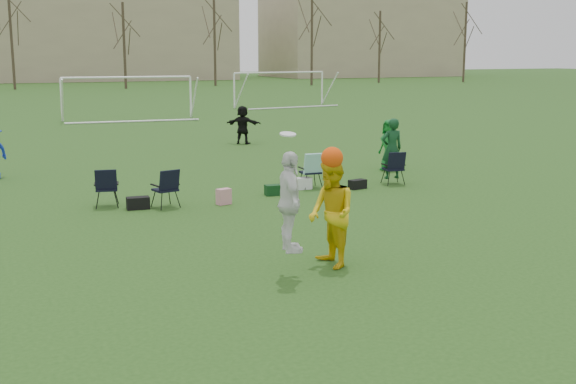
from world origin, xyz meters
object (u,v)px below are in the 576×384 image
goal_mid (127,86)px  fielder_black (243,125)px  center_contest (318,208)px  fielder_green_far (389,145)px  goal_right (280,79)px

goal_mid → fielder_black: bearing=-77.0°
center_contest → goal_mid: 30.97m
fielder_black → center_contest: 18.16m
goal_mid → fielder_green_far: bearing=-75.4°
center_contest → fielder_green_far: bearing=52.3°
goal_right → fielder_black: bearing=-125.0°
goal_mid → goal_right: 13.42m
fielder_green_far → goal_right: goal_right is taller
fielder_green_far → fielder_black: fielder_green_far is taller
fielder_green_far → goal_right: 28.98m
goal_right → goal_mid: bearing=-161.4°
fielder_black → goal_right: goal_right is taller
fielder_green_far → center_contest: center_contest is taller
fielder_black → goal_mid: size_ratio=0.22×
goal_mid → goal_right: (12.00, 6.00, 0.00)m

